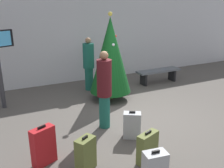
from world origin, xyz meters
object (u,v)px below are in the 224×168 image
at_px(traveller_0, 104,88).
at_px(suitcase_2, 86,154).
at_px(suitcase_1, 132,125).
at_px(suitcase_4, 43,146).
at_px(waiting_bench, 158,73).
at_px(holiday_tree, 110,55).
at_px(traveller_1, 89,63).
at_px(suitcase_0, 147,147).

height_order(traveller_0, suitcase_2, traveller_0).
bearing_deg(suitcase_1, suitcase_4, -177.06).
bearing_deg(waiting_bench, suitcase_4, -147.22).
distance_m(holiday_tree, suitcase_1, 2.55).
bearing_deg(waiting_bench, holiday_tree, -163.33).
distance_m(suitcase_1, suitcase_2, 1.38).
bearing_deg(suitcase_1, suitcase_2, -155.47).
height_order(traveller_1, suitcase_0, traveller_1).
relative_size(traveller_0, suitcase_0, 2.94).
height_order(holiday_tree, suitcase_2, holiday_tree).
distance_m(suitcase_2, suitcase_4, 0.78).
distance_m(holiday_tree, suitcase_2, 3.53).
relative_size(suitcase_1, suitcase_4, 0.82).
relative_size(waiting_bench, suitcase_2, 2.63).
height_order(traveller_1, suitcase_2, traveller_1).
bearing_deg(suitcase_2, suitcase_1, 24.53).
bearing_deg(traveller_0, suitcase_4, -152.71).
bearing_deg(suitcase_0, suitcase_1, 78.08).
xyz_separation_m(traveller_0, suitcase_1, (0.32, -0.70, -0.66)).
relative_size(holiday_tree, suitcase_0, 4.17).
bearing_deg(traveller_1, suitcase_1, -95.44).
distance_m(holiday_tree, suitcase_4, 3.53).
xyz_separation_m(waiting_bench, suitcase_1, (-2.83, -2.93, -0.08)).
xyz_separation_m(suitcase_2, suitcase_4, (-0.61, 0.48, 0.06)).
bearing_deg(traveller_1, suitcase_2, -112.00).
bearing_deg(suitcase_4, traveller_1, 57.41).
relative_size(traveller_0, suitcase_1, 2.91).
height_order(holiday_tree, waiting_bench, holiday_tree).
distance_m(suitcase_0, suitcase_2, 1.11).
relative_size(waiting_bench, traveller_1, 0.97).
relative_size(traveller_1, suitcase_0, 2.84).
relative_size(suitcase_0, suitcase_2, 0.95).
bearing_deg(suitcase_2, suitcase_0, -14.53).
bearing_deg(suitcase_1, suitcase_0, -101.92).
xyz_separation_m(traveller_1, suitcase_2, (-1.57, -3.89, -0.61)).
bearing_deg(suitcase_1, traveller_1, 84.56).
relative_size(suitcase_1, suitcase_2, 0.96).
bearing_deg(holiday_tree, traveller_1, 104.08).
height_order(suitcase_0, suitcase_4, suitcase_4).
relative_size(waiting_bench, suitcase_4, 2.24).
xyz_separation_m(suitcase_1, suitcase_2, (-1.26, -0.57, 0.01)).
bearing_deg(traveller_0, suitcase_2, -126.32).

